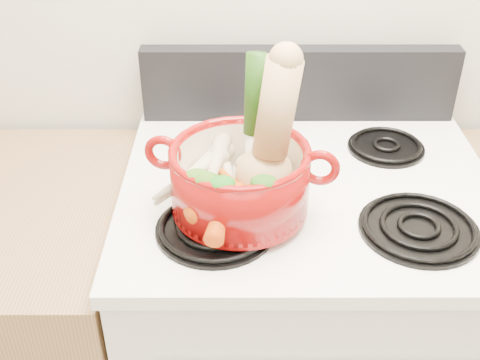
{
  "coord_description": "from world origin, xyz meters",
  "views": [
    {
      "loc": [
        -0.14,
        0.36,
        1.65
      ],
      "look_at": [
        -0.14,
        1.27,
        1.04
      ],
      "focal_mm": 45.0,
      "sensor_mm": 36.0,
      "label": 1
    }
  ],
  "objects_px": {
    "stove_body": "(296,343)",
    "dutch_oven": "(240,180)",
    "squash": "(265,131)",
    "leek": "(256,123)"
  },
  "relations": [
    {
      "from": "stove_body",
      "to": "dutch_oven",
      "type": "relative_size",
      "value": 3.56
    },
    {
      "from": "stove_body",
      "to": "squash",
      "type": "height_order",
      "value": "squash"
    },
    {
      "from": "squash",
      "to": "leek",
      "type": "height_order",
      "value": "squash"
    },
    {
      "from": "leek",
      "to": "stove_body",
      "type": "bearing_deg",
      "value": 50.69
    },
    {
      "from": "stove_body",
      "to": "leek",
      "type": "bearing_deg",
      "value": -147.01
    },
    {
      "from": "stove_body",
      "to": "dutch_oven",
      "type": "distance_m",
      "value": 0.6
    },
    {
      "from": "dutch_oven",
      "to": "squash",
      "type": "distance_m",
      "value": 0.11
    },
    {
      "from": "squash",
      "to": "leek",
      "type": "distance_m",
      "value": 0.03
    },
    {
      "from": "stove_body",
      "to": "leek",
      "type": "distance_m",
      "value": 0.69
    },
    {
      "from": "dutch_oven",
      "to": "leek",
      "type": "height_order",
      "value": "leek"
    }
  ]
}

